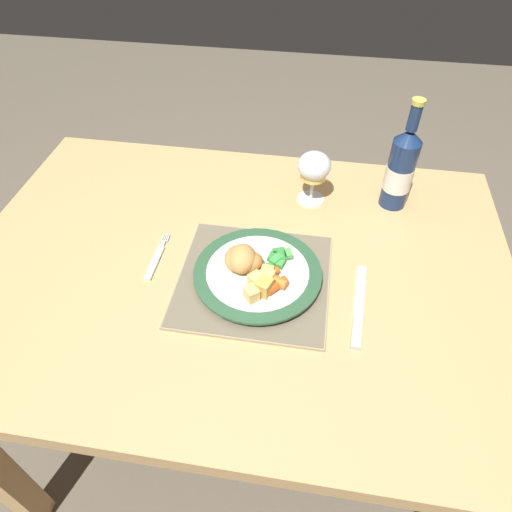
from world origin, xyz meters
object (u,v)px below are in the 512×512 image
object	(u,v)px
dining_table	(237,295)
wine_glass	(314,168)
dinner_plate	(258,274)
table_knife	(358,312)
bottle	(401,169)
fork	(156,259)

from	to	relation	value
dining_table	wine_glass	bearing A→B (deg)	59.39
dining_table	wine_glass	size ratio (longest dim) A/B	8.88
dinner_plate	table_knife	size ratio (longest dim) A/B	1.25
wine_glass	dinner_plate	bearing A→B (deg)	-107.47
dining_table	dinner_plate	distance (m)	0.14
dining_table	bottle	size ratio (longest dim) A/B	4.37
wine_glass	table_knife	bearing A→B (deg)	-70.89
fork	table_knife	size ratio (longest dim) A/B	0.66
fork	bottle	bearing A→B (deg)	28.71
dinner_plate	fork	bearing A→B (deg)	174.77
table_knife	wine_glass	xyz separation A→B (m)	(-0.11, 0.33, 0.09)
dinner_plate	bottle	xyz separation A→B (m)	(0.28, 0.29, 0.08)
dinner_plate	table_knife	distance (m)	0.21
fork	table_knife	xyz separation A→B (m)	(0.42, -0.07, 0.00)
fork	bottle	size ratio (longest dim) A/B	0.51
dinner_plate	dining_table	bearing A→B (deg)	142.96
dining_table	bottle	xyz separation A→B (m)	(0.33, 0.25, 0.20)
dinner_plate	wine_glass	world-z (taller)	wine_glass
dining_table	table_knife	size ratio (longest dim) A/B	5.60
dining_table	wine_glass	xyz separation A→B (m)	(0.14, 0.23, 0.19)
fork	wine_glass	bearing A→B (deg)	39.91
dining_table	fork	distance (m)	0.20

